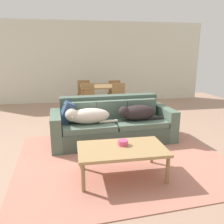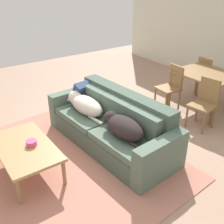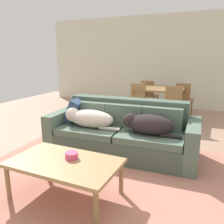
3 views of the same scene
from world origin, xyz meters
name	(u,v)px [view 3 (image 3 of 3)]	position (x,y,z in m)	size (l,w,h in m)	color
ground_plane	(113,154)	(0.00, 0.00, 0.00)	(10.00, 10.00, 0.00)	tan
back_partition	(168,62)	(0.00, 4.00, 1.35)	(8.00, 0.12, 2.70)	silver
area_rug	(98,176)	(0.11, -0.72, 0.01)	(3.28, 2.73, 0.01)	tan
couch	(122,133)	(0.11, 0.14, 0.33)	(2.37, 1.05, 0.85)	#445649
dog_on_left_cushion	(88,118)	(-0.40, -0.06, 0.57)	(0.94, 0.40, 0.29)	beige
dog_on_right_cushion	(147,124)	(0.55, 0.00, 0.57)	(0.86, 0.40, 0.29)	#2A2222
throw_pillow_by_left_arm	(75,111)	(-0.77, 0.14, 0.61)	(0.15, 0.40, 0.40)	navy
coffee_table	(65,165)	(-0.01, -1.24, 0.38)	(1.19, 0.69, 0.43)	#A98554
bowl_on_coffee_table	(72,155)	(0.02, -1.15, 0.46)	(0.14, 0.14, 0.07)	#EA4C7F
dining_table	(160,91)	(0.16, 2.39, 0.70)	(1.12, 0.98, 0.78)	olive
dining_chair_near_left	(136,101)	(-0.25, 1.83, 0.51)	(0.44, 0.44, 0.91)	olive
dining_chair_near_right	(173,106)	(0.60, 1.79, 0.49)	(0.45, 0.45, 0.89)	olive
dining_chair_far_left	(149,94)	(-0.27, 3.00, 0.50)	(0.44, 0.44, 0.87)	olive
dining_chair_far_right	(184,98)	(0.66, 2.92, 0.48)	(0.44, 0.44, 0.86)	olive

